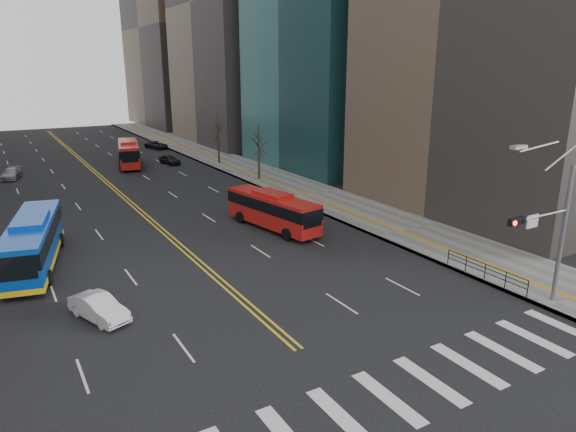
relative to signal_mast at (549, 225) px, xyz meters
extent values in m
plane|color=black|center=(-13.77, -2.00, -4.86)|extent=(220.00, 220.00, 0.00)
cube|color=slate|center=(3.73, 43.00, -4.78)|extent=(7.00, 130.00, 0.15)
cube|color=silver|center=(-14.95, -2.00, -4.85)|extent=(0.70, 4.00, 0.01)
cube|color=silver|center=(-12.58, -2.00, -4.85)|extent=(0.70, 4.00, 0.01)
cube|color=silver|center=(-10.22, -2.00, -4.85)|extent=(0.70, 4.00, 0.01)
cube|color=silver|center=(-7.86, -2.00, -4.85)|extent=(0.70, 4.00, 0.01)
cube|color=silver|center=(-5.49, -2.00, -4.85)|extent=(0.70, 4.00, 0.01)
cube|color=silver|center=(-3.13, -2.00, -4.85)|extent=(0.70, 4.00, 0.01)
cube|color=silver|center=(-0.77, -2.00, -4.85)|extent=(0.70, 4.00, 0.01)
cube|color=gold|center=(-13.97, 53.00, -4.85)|extent=(0.15, 100.00, 0.01)
cube|color=gold|center=(-13.57, 53.00, -4.85)|extent=(0.15, 100.00, 0.01)
cube|color=#766452|center=(16.23, 69.00, 18.14)|extent=(20.00, 26.00, 46.00)
cube|color=brown|center=(15.23, 101.00, 16.14)|extent=(18.00, 30.00, 42.00)
cylinder|color=slate|center=(1.43, 0.00, -0.86)|extent=(0.24, 0.24, 8.00)
cylinder|color=slate|center=(-0.82, 0.00, 0.64)|extent=(4.50, 0.12, 0.12)
cube|color=black|center=(-2.77, 0.00, 0.64)|extent=(1.10, 0.28, 0.38)
cylinder|color=#FF190C|center=(-3.12, -0.16, 0.64)|extent=(0.24, 0.08, 0.24)
cylinder|color=black|center=(-2.77, -0.16, 0.64)|extent=(0.24, 0.08, 0.24)
cylinder|color=black|center=(-2.42, -0.16, 0.64)|extent=(0.24, 0.08, 0.24)
cube|color=silver|center=(-1.47, 0.00, 0.44)|extent=(0.90, 0.06, 0.70)
cube|color=#999993|center=(-3.37, 0.00, 4.44)|extent=(0.90, 0.35, 0.18)
cube|color=black|center=(0.53, 4.00, -3.71)|extent=(0.04, 6.00, 0.04)
cylinder|color=black|center=(0.53, 1.00, -4.21)|extent=(0.06, 0.06, 1.00)
cylinder|color=black|center=(0.53, 2.50, -4.21)|extent=(0.06, 0.06, 1.00)
cylinder|color=black|center=(0.53, 4.00, -4.21)|extent=(0.06, 0.06, 1.00)
cylinder|color=black|center=(0.53, 5.50, -4.21)|extent=(0.06, 0.06, 1.00)
cylinder|color=black|center=(0.53, 7.00, -4.21)|extent=(0.06, 0.06, 1.00)
cylinder|color=black|center=(2.23, 38.00, -3.11)|extent=(0.28, 0.28, 3.50)
cylinder|color=black|center=(2.23, 50.00, -2.98)|extent=(0.28, 0.28, 3.75)
cube|color=#0B3DA6|center=(-23.47, 21.15, -3.11)|extent=(4.97, 12.00, 2.78)
cube|color=black|center=(-23.47, 21.15, -2.56)|extent=(5.04, 12.03, 1.00)
cube|color=#0B3DA6|center=(-23.47, 21.15, -1.62)|extent=(2.81, 4.44, 0.40)
cube|color=yellow|center=(-23.47, 21.15, -4.31)|extent=(5.04, 12.03, 0.35)
cylinder|color=black|center=(-25.49, 17.76, -4.36)|extent=(0.51, 1.04, 1.00)
cylinder|color=black|center=(-23.11, 17.22, -4.36)|extent=(0.51, 1.04, 1.00)
cylinder|color=black|center=(-23.84, 25.09, -4.36)|extent=(0.51, 1.04, 1.00)
cylinder|color=black|center=(-21.45, 24.55, -4.36)|extent=(0.51, 1.04, 1.00)
cube|color=red|center=(-5.64, 20.33, -3.27)|extent=(3.84, 9.92, 2.47)
cube|color=black|center=(-5.64, 20.33, -2.76)|extent=(3.90, 9.95, 0.90)
cube|color=red|center=(-5.64, 20.33, -1.94)|extent=(2.32, 3.64, 0.40)
cylinder|color=black|center=(-6.20, 17.09, -4.36)|extent=(0.47, 1.04, 1.00)
cylinder|color=black|center=(-4.03, 17.47, -4.36)|extent=(0.47, 1.04, 1.00)
cylinder|color=black|center=(-7.26, 23.20, -4.36)|extent=(0.47, 1.04, 1.00)
cylinder|color=black|center=(-5.09, 23.58, -4.36)|extent=(0.47, 1.04, 1.00)
cube|color=red|center=(-8.80, 54.89, -3.12)|extent=(4.69, 11.02, 2.78)
cube|color=black|center=(-8.80, 54.89, -2.57)|extent=(4.75, 11.05, 1.00)
cube|color=red|center=(-8.80, 54.89, -1.63)|extent=(2.72, 4.09, 0.40)
cylinder|color=black|center=(-10.73, 51.79, -4.36)|extent=(0.51, 1.04, 1.00)
cylinder|color=black|center=(-8.34, 51.27, -4.36)|extent=(0.51, 1.04, 1.00)
cylinder|color=black|center=(-9.26, 58.51, -4.36)|extent=(0.51, 1.04, 1.00)
cylinder|color=black|center=(-6.87, 57.98, -4.36)|extent=(0.51, 1.04, 1.00)
imported|color=silver|center=(-21.33, 11.08, -4.20)|extent=(2.74, 4.21, 1.31)
imported|color=black|center=(-3.77, 53.13, -4.21)|extent=(2.34, 4.06, 1.30)
imported|color=gray|center=(-23.20, 53.47, -4.23)|extent=(2.89, 4.61, 1.25)
imported|color=black|center=(-1.27, 67.63, -4.24)|extent=(3.35, 4.87, 1.24)
camera|label=1|loc=(-25.24, -15.42, 8.15)|focal=32.00mm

